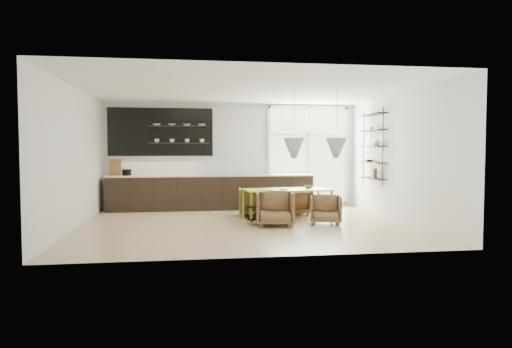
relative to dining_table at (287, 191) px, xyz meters
name	(u,v)px	position (x,y,z in m)	size (l,w,h in m)	color
room	(264,156)	(-0.44, 0.57, 0.79)	(7.02, 6.01, 2.91)	tan
kitchen_run	(208,187)	(-1.72, 2.16, -0.07)	(5.54, 0.69, 2.75)	black
right_shelving	(373,148)	(2.34, 0.64, 0.98)	(0.26, 1.22, 1.90)	black
dining_table	(287,191)	(0.00, 0.00, 0.00)	(2.05, 1.09, 0.72)	#94C227
armchair_back_left	(254,202)	(-0.64, 0.79, -0.32)	(0.74, 0.76, 0.70)	brown
armchair_back_right	(295,202)	(0.39, 0.84, -0.37)	(0.65, 0.67, 0.61)	brown
armchair_front_left	(275,208)	(-0.42, -0.74, -0.30)	(0.79, 0.81, 0.74)	brown
armchair_front_right	(326,210)	(0.73, -0.65, -0.36)	(0.66, 0.68, 0.62)	brown
wire_stool	(254,213)	(-0.84, -0.52, -0.41)	(0.31, 0.31, 0.40)	black
table_book	(278,188)	(-0.20, 0.00, 0.06)	(0.21, 0.28, 0.03)	white
table_bowl	(309,187)	(0.56, 0.14, 0.08)	(0.20, 0.20, 0.06)	#4B8353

